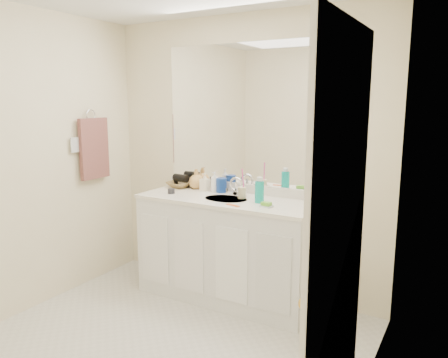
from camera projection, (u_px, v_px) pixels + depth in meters
The scene contains 27 objects.
floor at pixel (151, 356), 2.92m from camera, with size 2.60×2.60×0.00m, color silver.
wall_back at pixel (243, 156), 3.81m from camera, with size 2.60×0.02×2.40m, color #FAEEC4.
wall_left at pixel (14, 164), 3.34m from camera, with size 0.02×2.60×2.40m, color #FAEEC4.
wall_right at pixel (359, 204), 2.06m from camera, with size 0.02×2.60×2.40m, color #FAEEC4.
vanity_cabinet at pixel (227, 250), 3.71m from camera, with size 1.50×0.55×0.85m, color white.
countertop at pixel (227, 200), 3.64m from camera, with size 1.52×0.57×0.03m, color white.
backsplash at pixel (242, 188), 3.85m from camera, with size 1.52×0.03×0.08m, color white.
sink_basin at pixel (226, 200), 3.62m from camera, with size 0.37×0.37×0.02m, color beige.
faucet at pixel (236, 188), 3.76m from camera, with size 0.02×0.02×0.11m, color silver.
mirror at pixel (243, 115), 3.74m from camera, with size 1.48×0.01×1.20m, color white.
blue_mug at pixel (221, 185), 3.85m from camera, with size 0.09×0.09×0.13m, color navy.
tan_cup at pixel (242, 193), 3.62m from camera, with size 0.07×0.07×0.09m, color beige.
toothbrush at pixel (243, 181), 3.59m from camera, with size 0.01×0.01×0.20m, color #F540A2.
mouthwash_bottle at pixel (259, 192), 3.46m from camera, with size 0.07×0.07×0.17m, color #0DA79A.
soap_dish at pixel (266, 206), 3.33m from camera, with size 0.09×0.07×0.01m, color silver.
green_soap at pixel (266, 204), 3.33m from camera, with size 0.07×0.05×0.03m, color #67B82D.
orange_comb at pixel (233, 205), 3.38m from camera, with size 0.13×0.03×0.01m, color #DE5217.
dark_jar at pixel (171, 191), 3.81m from camera, with size 0.06×0.06×0.04m, color #232327.
soap_bottle_white at pixel (215, 182), 3.87m from camera, with size 0.07×0.07×0.18m, color white.
soap_bottle_cream at pixel (205, 182), 3.92m from camera, with size 0.07×0.07×0.16m, color #FDEDCE.
soap_bottle_yellow at pixel (196, 179), 4.01m from camera, with size 0.14×0.14×0.18m, color #DAA355.
wicker_basket at pixel (179, 185), 4.07m from camera, with size 0.22×0.22×0.05m, color olive.
hair_dryer at pixel (181, 178), 4.05m from camera, with size 0.07×0.07×0.15m, color black.
towel_ring at pixel (91, 115), 3.92m from camera, with size 0.11×0.11×0.01m, color silver.
hand_towel at pixel (94, 149), 3.97m from camera, with size 0.04×0.32×0.55m, color #55302D.
switch_plate at pixel (75, 145), 3.80m from camera, with size 0.01×0.09×0.13m, color silver.
door at pixel (337, 264), 1.85m from camera, with size 0.02×0.82×2.00m, color white.
Camera 1 is at (1.75, -2.06, 1.69)m, focal length 35.00 mm.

